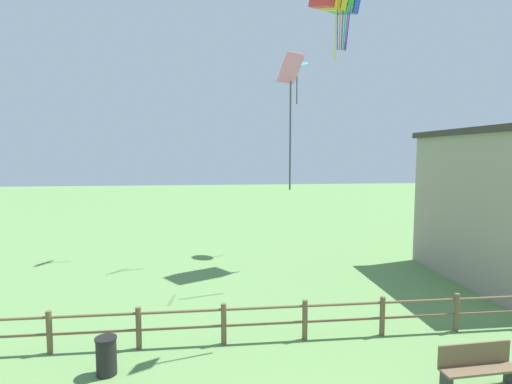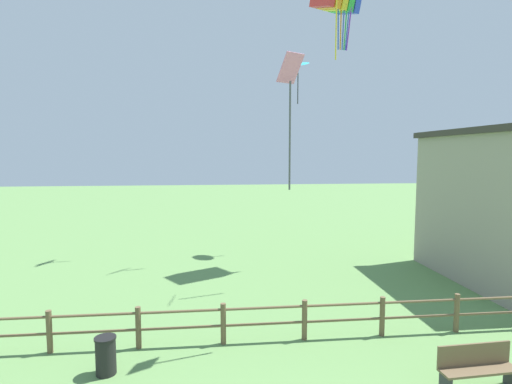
{
  "view_description": "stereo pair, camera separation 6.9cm",
  "coord_description": "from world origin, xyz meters",
  "px_view_note": "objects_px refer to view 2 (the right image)",
  "views": [
    {
      "loc": [
        -1.38,
        -3.85,
        4.9
      ],
      "look_at": [
        0.0,
        8.09,
        3.76
      ],
      "focal_mm": 28.0,
      "sensor_mm": 36.0,
      "label": 1
    },
    {
      "loc": [
        -1.31,
        -3.86,
        4.9
      ],
      "look_at": [
        0.0,
        8.09,
        3.76
      ],
      "focal_mm": 28.0,
      "sensor_mm": 36.0,
      "label": 2
    }
  ],
  "objects_px": {
    "trash_bin": "(106,355)",
    "kite_cyan_delta": "(298,64)",
    "kite_pink_diamond": "(290,98)",
    "park_bench_near_fence": "(477,366)"
  },
  "relations": [
    {
      "from": "park_bench_near_fence",
      "to": "kite_cyan_delta",
      "type": "bearing_deg",
      "value": 95.14
    },
    {
      "from": "kite_pink_diamond",
      "to": "kite_cyan_delta",
      "type": "height_order",
      "value": "kite_cyan_delta"
    },
    {
      "from": "kite_pink_diamond",
      "to": "trash_bin",
      "type": "bearing_deg",
      "value": -163.97
    },
    {
      "from": "trash_bin",
      "to": "kite_pink_diamond",
      "type": "height_order",
      "value": "kite_pink_diamond"
    },
    {
      "from": "park_bench_near_fence",
      "to": "kite_pink_diamond",
      "type": "height_order",
      "value": "kite_pink_diamond"
    },
    {
      "from": "kite_pink_diamond",
      "to": "kite_cyan_delta",
      "type": "distance_m",
      "value": 10.68
    },
    {
      "from": "kite_cyan_delta",
      "to": "trash_bin",
      "type": "bearing_deg",
      "value": -120.9
    },
    {
      "from": "trash_bin",
      "to": "kite_cyan_delta",
      "type": "distance_m",
      "value": 15.84
    },
    {
      "from": "kite_pink_diamond",
      "to": "kite_cyan_delta",
      "type": "xyz_separation_m",
      "value": [
        2.34,
        9.97,
        3.05
      ]
    },
    {
      "from": "trash_bin",
      "to": "kite_cyan_delta",
      "type": "xyz_separation_m",
      "value": [
        6.72,
        11.22,
        8.94
      ]
    }
  ]
}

